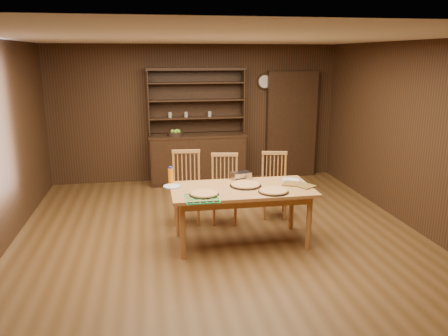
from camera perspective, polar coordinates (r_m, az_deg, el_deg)
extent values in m
plane|color=brown|center=(5.97, -0.35, -9.16)|extent=(6.00, 6.00, 0.00)
plane|color=white|center=(5.47, -0.40, 16.65)|extent=(6.00, 6.00, 0.00)
plane|color=#3C2413|center=(8.51, -3.73, 7.10)|extent=(5.50, 0.00, 5.50)
plane|color=#3C2413|center=(2.78, 10.02, -9.00)|extent=(5.50, 0.00, 5.50)
plane|color=#3C2413|center=(6.60, 23.95, 3.71)|extent=(0.00, 6.00, 6.00)
cube|color=#311B10|center=(8.41, -3.45, 1.12)|extent=(1.80, 0.50, 0.90)
cube|color=#311B10|center=(8.31, -3.50, 4.27)|extent=(1.84, 0.52, 0.04)
cube|color=#311B10|center=(8.45, -3.74, 8.75)|extent=(1.80, 0.02, 1.20)
cube|color=#311B10|center=(8.25, -9.85, 8.43)|extent=(0.02, 0.32, 1.20)
cube|color=#311B10|center=(8.44, 2.46, 8.77)|extent=(0.02, 0.32, 1.20)
cube|color=#311B10|center=(8.26, -3.69, 12.79)|extent=(1.84, 0.34, 0.05)
cylinder|color=gray|center=(8.29, -7.06, 6.91)|extent=(0.07, 0.07, 0.10)
cylinder|color=gray|center=(8.31, -4.98, 6.98)|extent=(0.07, 0.07, 0.10)
cube|color=#311B10|center=(8.85, 8.74, 5.62)|extent=(1.00, 0.18, 2.10)
cylinder|color=#311B10|center=(8.66, 5.32, 11.19)|extent=(0.30, 0.04, 0.30)
cylinder|color=beige|center=(8.64, 5.36, 11.18)|extent=(0.24, 0.01, 0.24)
cube|color=#C98446|center=(5.60, 2.33, -2.80)|extent=(1.81, 0.90, 0.04)
cylinder|color=#C98446|center=(5.30, -5.44, -8.20)|extent=(0.07, 0.07, 0.71)
cylinder|color=#C98446|center=(5.94, -5.98, -5.66)|extent=(0.07, 0.07, 0.71)
cylinder|color=#C98446|center=(5.63, 11.03, -7.01)|extent=(0.07, 0.07, 0.71)
cylinder|color=#C98446|center=(6.24, 8.81, -4.76)|extent=(0.07, 0.07, 0.71)
cube|color=#C68244|center=(6.38, -4.89, -3.33)|extent=(0.47, 0.45, 0.04)
cylinder|color=#C68244|center=(6.32, -6.36, -5.80)|extent=(0.04, 0.04, 0.42)
cylinder|color=#C68244|center=(6.61, -6.28, -4.86)|extent=(0.04, 0.04, 0.42)
cylinder|color=#C68244|center=(6.31, -3.35, -5.74)|extent=(0.04, 0.04, 0.42)
cylinder|color=#C68244|center=(6.60, -3.40, -4.81)|extent=(0.04, 0.04, 0.42)
cube|color=#C68244|center=(6.40, -5.00, 2.17)|extent=(0.41, 0.07, 0.05)
cube|color=#C68244|center=(6.38, 0.08, -3.50)|extent=(0.47, 0.46, 0.04)
cylinder|color=#C68244|center=(6.31, -1.35, -5.83)|extent=(0.04, 0.04, 0.40)
cylinder|color=#C68244|center=(6.59, -1.30, -4.93)|extent=(0.04, 0.04, 0.40)
cylinder|color=#C68244|center=(6.31, 1.53, -5.82)|extent=(0.04, 0.04, 0.40)
cylinder|color=#C68244|center=(6.59, 1.45, -4.93)|extent=(0.04, 0.04, 0.40)
cube|color=#C68244|center=(6.39, 0.08, 1.76)|extent=(0.39, 0.10, 0.05)
cube|color=#C68244|center=(6.63, 6.60, -2.97)|extent=(0.47, 0.46, 0.04)
cylinder|color=#C68244|center=(6.55, 5.30, -5.15)|extent=(0.03, 0.03, 0.39)
cylinder|color=#C68244|center=(6.83, 5.15, -4.34)|extent=(0.03, 0.03, 0.39)
cylinder|color=#C68244|center=(6.58, 7.99, -5.15)|extent=(0.03, 0.03, 0.39)
cylinder|color=#C68244|center=(6.85, 7.73, -4.34)|extent=(0.03, 0.03, 0.39)
cube|color=#C68244|center=(6.65, 6.62, 1.97)|extent=(0.38, 0.11, 0.05)
cylinder|color=black|center=(5.31, -2.61, -3.49)|extent=(0.36, 0.36, 0.01)
cylinder|color=tan|center=(5.31, -2.61, -3.34)|extent=(0.33, 0.33, 0.02)
torus|color=#C78047|center=(5.31, -2.61, -3.34)|extent=(0.34, 0.34, 0.03)
cylinder|color=black|center=(5.45, 6.48, -3.10)|extent=(0.38, 0.38, 0.01)
cylinder|color=tan|center=(5.45, 6.48, -2.95)|extent=(0.35, 0.35, 0.02)
torus|color=#C78047|center=(5.45, 6.48, -2.95)|extent=(0.36, 0.36, 0.03)
cylinder|color=black|center=(5.68, 2.83, -2.31)|extent=(0.42, 0.42, 0.01)
cylinder|color=tan|center=(5.67, 2.84, -2.16)|extent=(0.37, 0.37, 0.02)
torus|color=#C78047|center=(5.67, 2.84, -2.16)|extent=(0.38, 0.38, 0.03)
cylinder|color=beige|center=(5.67, -6.79, -2.40)|extent=(0.23, 0.23, 0.01)
torus|color=#3646A4|center=(5.67, -6.79, -2.37)|extent=(0.23, 0.23, 0.01)
cylinder|color=beige|center=(5.96, 8.72, -1.61)|extent=(0.25, 0.25, 0.01)
torus|color=#3646A4|center=(5.96, 8.72, -1.59)|extent=(0.25, 0.25, 0.01)
cube|color=silver|center=(5.97, 2.21, -1.00)|extent=(0.28, 0.23, 0.10)
cylinder|color=orange|center=(5.79, -6.97, -1.06)|extent=(0.07, 0.07, 0.20)
cylinder|color=#1639B9|center=(5.76, -7.01, 0.05)|extent=(0.04, 0.04, 0.03)
cube|color=#AF2414|center=(5.74, 10.58, -2.33)|extent=(0.29, 0.29, 0.02)
cube|color=#AF2414|center=(5.81, 8.84, -2.04)|extent=(0.30, 0.30, 0.02)
cylinder|color=black|center=(8.22, -6.39, 4.45)|extent=(0.29, 0.29, 0.06)
sphere|color=#87CA36|center=(8.21, -6.75, 4.78)|extent=(0.08, 0.08, 0.08)
sphere|color=#87CA36|center=(8.24, -6.21, 4.83)|extent=(0.08, 0.08, 0.08)
sphere|color=#87CA36|center=(8.16, -6.38, 4.73)|extent=(0.08, 0.08, 0.08)
sphere|color=#87CA36|center=(8.19, -5.97, 4.78)|extent=(0.08, 0.08, 0.08)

